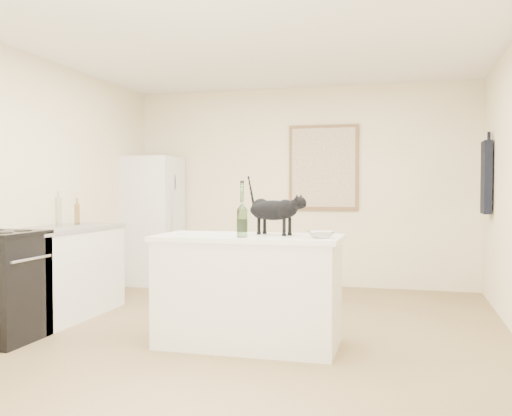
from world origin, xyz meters
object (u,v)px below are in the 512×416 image
(fridge, at_px, (152,220))
(wine_bottle, at_px, (242,212))
(stove, at_px, (0,287))
(black_cat, at_px, (273,213))
(glass_bowl, at_px, (321,235))

(fridge, bearing_deg, wine_bottle, -53.14)
(stove, height_order, fridge, fridge)
(stove, distance_m, black_cat, 2.37)
(stove, height_order, black_cat, black_cat)
(stove, distance_m, fridge, 2.98)
(fridge, relative_size, wine_bottle, 4.40)
(black_cat, height_order, glass_bowl, black_cat)
(glass_bowl, bearing_deg, stove, -173.77)
(wine_bottle, bearing_deg, stove, -173.96)
(stove, xyz_separation_m, wine_bottle, (2.05, 0.22, 0.64))
(fridge, xyz_separation_m, black_cat, (2.24, -2.46, 0.23))
(stove, height_order, glass_bowl, glass_bowl)
(wine_bottle, xyz_separation_m, glass_bowl, (0.61, 0.07, -0.17))
(stove, height_order, wine_bottle, wine_bottle)
(black_cat, bearing_deg, fridge, 156.50)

